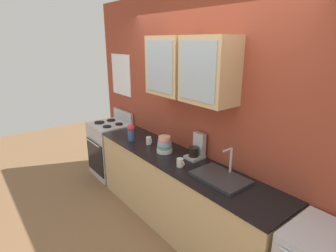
% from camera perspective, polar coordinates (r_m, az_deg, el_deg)
% --- Properties ---
extents(ground_plane, '(10.00, 10.00, 0.00)m').
position_cam_1_polar(ground_plane, '(3.58, 1.83, -19.97)').
color(ground_plane, brown).
extents(back_wall_unit, '(4.53, 0.43, 2.74)m').
position_cam_1_polar(back_wall_unit, '(3.13, 6.39, 4.13)').
color(back_wall_unit, '#993D28').
rests_on(back_wall_unit, ground_plane).
extents(counter, '(2.70, 0.59, 0.89)m').
position_cam_1_polar(counter, '(3.32, 1.90, -13.87)').
color(counter, tan).
rests_on(counter, ground_plane).
extents(stove_range, '(0.62, 0.60, 1.07)m').
position_cam_1_polar(stove_range, '(4.63, -11.91, -4.71)').
color(stove_range, silver).
rests_on(stove_range, ground_plane).
extents(sink_faucet, '(0.54, 0.35, 0.29)m').
position_cam_1_polar(sink_faucet, '(2.73, 10.94, -10.47)').
color(sink_faucet, '#2D2D30').
rests_on(sink_faucet, counter).
extents(bowl_stack, '(0.19, 0.19, 0.20)m').
position_cam_1_polar(bowl_stack, '(3.26, -0.73, -3.98)').
color(bowl_stack, white).
rests_on(bowl_stack, counter).
extents(vase, '(0.10, 0.10, 0.24)m').
position_cam_1_polar(vase, '(3.66, -7.74, -1.14)').
color(vase, '#33598C').
rests_on(vase, counter).
extents(cup_near_sink, '(0.11, 0.07, 0.09)m').
position_cam_1_polar(cup_near_sink, '(2.91, 2.56, -7.70)').
color(cup_near_sink, silver).
rests_on(cup_near_sink, counter).
extents(cup_near_bowls, '(0.11, 0.07, 0.10)m').
position_cam_1_polar(cup_near_bowls, '(3.52, -4.03, -3.08)').
color(cup_near_bowls, silver).
rests_on(cup_near_bowls, counter).
extents(coffee_maker, '(0.17, 0.20, 0.29)m').
position_cam_1_polar(coffee_maker, '(3.12, 6.06, -4.81)').
color(coffee_maker, '#B7B7BC').
rests_on(coffee_maker, counter).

